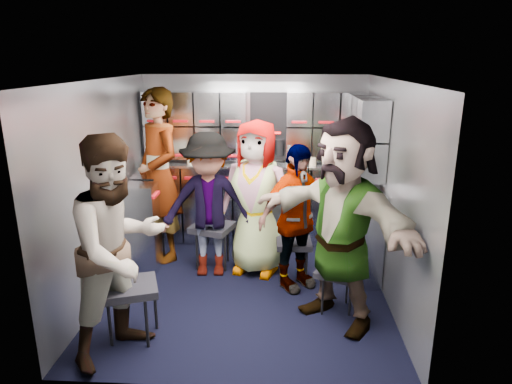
# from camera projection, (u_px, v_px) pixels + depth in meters

# --- Properties ---
(floor) EXTENTS (3.00, 3.00, 0.00)m
(floor) POSITION_uv_depth(u_px,v_px,m) (246.00, 288.00, 4.74)
(floor) COLOR black
(floor) RESTS_ON ground
(wall_back) EXTENTS (2.80, 0.04, 2.10)m
(wall_back) POSITION_uv_depth(u_px,v_px,m) (255.00, 158.00, 5.88)
(wall_back) COLOR #9499A1
(wall_back) RESTS_ON ground
(wall_left) EXTENTS (0.04, 3.00, 2.10)m
(wall_left) POSITION_uv_depth(u_px,v_px,m) (105.00, 188.00, 4.52)
(wall_left) COLOR #9499A1
(wall_left) RESTS_ON ground
(wall_right) EXTENTS (0.04, 3.00, 2.10)m
(wall_right) POSITION_uv_depth(u_px,v_px,m) (391.00, 193.00, 4.36)
(wall_right) COLOR #9499A1
(wall_right) RESTS_ON ground
(ceiling) EXTENTS (2.80, 3.00, 0.02)m
(ceiling) POSITION_uv_depth(u_px,v_px,m) (245.00, 80.00, 4.14)
(ceiling) COLOR silver
(ceiling) RESTS_ON wall_back
(cart_bank_back) EXTENTS (2.68, 0.38, 0.99)m
(cart_bank_back) POSITION_uv_depth(u_px,v_px,m) (254.00, 204.00, 5.83)
(cart_bank_back) COLOR #A1A5B1
(cart_bank_back) RESTS_ON ground
(cart_bank_left) EXTENTS (0.38, 0.76, 0.99)m
(cart_bank_left) POSITION_uv_depth(u_px,v_px,m) (146.00, 222.00, 5.20)
(cart_bank_left) COLOR #A1A5B1
(cart_bank_left) RESTS_ON ground
(counter) EXTENTS (2.68, 0.42, 0.03)m
(counter) POSITION_uv_depth(u_px,v_px,m) (254.00, 165.00, 5.69)
(counter) COLOR #ADAFB4
(counter) RESTS_ON cart_bank_back
(locker_bank_back) EXTENTS (2.68, 0.28, 0.82)m
(locker_bank_back) POSITION_uv_depth(u_px,v_px,m) (254.00, 126.00, 5.61)
(locker_bank_back) COLOR #A1A5B1
(locker_bank_back) RESTS_ON wall_back
(locker_bank_right) EXTENTS (0.28, 1.00, 0.82)m
(locker_bank_right) POSITION_uv_depth(u_px,v_px,m) (366.00, 135.00, 4.92)
(locker_bank_right) COLOR #A1A5B1
(locker_bank_right) RESTS_ON wall_right
(right_cabinet) EXTENTS (0.28, 1.20, 1.00)m
(right_cabinet) POSITION_uv_depth(u_px,v_px,m) (361.00, 225.00, 5.10)
(right_cabinet) COLOR #A1A5B1
(right_cabinet) RESTS_ON ground
(coffee_niche) EXTENTS (0.46, 0.16, 0.84)m
(coffee_niche) POSITION_uv_depth(u_px,v_px,m) (269.00, 127.00, 5.66)
(coffee_niche) COLOR black
(coffee_niche) RESTS_ON wall_back
(red_latch_strip) EXTENTS (2.60, 0.02, 0.03)m
(red_latch_strip) POSITION_uv_depth(u_px,v_px,m) (253.00, 179.00, 5.53)
(red_latch_strip) COLOR #B30C15
(red_latch_strip) RESTS_ON cart_bank_back
(jump_seat_near_left) EXTENTS (0.53, 0.51, 0.50)m
(jump_seat_near_left) POSITION_uv_depth(u_px,v_px,m) (131.00, 291.00, 3.78)
(jump_seat_near_left) COLOR black
(jump_seat_near_left) RESTS_ON ground
(jump_seat_mid_left) EXTENTS (0.52, 0.51, 0.50)m
(jump_seat_mid_left) POSITION_uv_depth(u_px,v_px,m) (212.00, 230.00, 5.12)
(jump_seat_mid_left) COLOR black
(jump_seat_mid_left) RESTS_ON ground
(jump_seat_center) EXTENTS (0.36, 0.34, 0.41)m
(jump_seat_center) POSITION_uv_depth(u_px,v_px,m) (257.00, 234.00, 5.21)
(jump_seat_center) COLOR black
(jump_seat_center) RESTS_ON ground
(jump_seat_mid_right) EXTENTS (0.38, 0.36, 0.43)m
(jump_seat_mid_right) POSITION_uv_depth(u_px,v_px,m) (294.00, 245.00, 4.84)
(jump_seat_mid_right) COLOR black
(jump_seat_mid_right) RESTS_ON ground
(jump_seat_near_right) EXTENTS (0.44, 0.43, 0.41)m
(jump_seat_near_right) POSITION_uv_depth(u_px,v_px,m) (336.00, 274.00, 4.24)
(jump_seat_near_right) COLOR black
(jump_seat_near_right) RESTS_ON ground
(attendant_standing) EXTENTS (0.84, 0.86, 1.99)m
(attendant_standing) POSITION_uv_depth(u_px,v_px,m) (159.00, 176.00, 5.21)
(attendant_standing) COLOR black
(attendant_standing) RESTS_ON ground
(attendant_arc_a) EXTENTS (1.04, 1.09, 1.78)m
(attendant_arc_a) POSITION_uv_depth(u_px,v_px,m) (119.00, 249.00, 3.48)
(attendant_arc_a) COLOR black
(attendant_arc_a) RESTS_ON ground
(attendant_arc_b) EXTENTS (1.05, 0.65, 1.57)m
(attendant_arc_b) POSITION_uv_depth(u_px,v_px,m) (209.00, 205.00, 4.85)
(attendant_arc_b) COLOR black
(attendant_arc_b) RESTS_ON ground
(attendant_arc_c) EXTENTS (0.94, 0.74, 1.69)m
(attendant_arc_c) POSITION_uv_depth(u_px,v_px,m) (256.00, 198.00, 4.90)
(attendant_arc_c) COLOR black
(attendant_arc_c) RESTS_ON ground
(attendant_arc_d) EXTENTS (0.92, 0.83, 1.50)m
(attendant_arc_d) POSITION_uv_depth(u_px,v_px,m) (295.00, 218.00, 4.56)
(attendant_arc_d) COLOR black
(attendant_arc_d) RESTS_ON ground
(attendant_arc_e) EXTENTS (1.59, 1.61, 1.85)m
(attendant_arc_e) POSITION_uv_depth(u_px,v_px,m) (342.00, 224.00, 3.91)
(attendant_arc_e) COLOR black
(attendant_arc_e) RESTS_ON ground
(bottle_left) EXTENTS (0.07, 0.07, 0.23)m
(bottle_left) POSITION_uv_depth(u_px,v_px,m) (241.00, 155.00, 5.61)
(bottle_left) COLOR white
(bottle_left) RESTS_ON counter
(bottle_mid) EXTENTS (0.07, 0.07, 0.27)m
(bottle_mid) POSITION_uv_depth(u_px,v_px,m) (238.00, 153.00, 5.61)
(bottle_mid) COLOR white
(bottle_mid) RESTS_ON counter
(bottle_right) EXTENTS (0.07, 0.07, 0.25)m
(bottle_right) POSITION_uv_depth(u_px,v_px,m) (289.00, 155.00, 5.57)
(bottle_right) COLOR white
(bottle_right) RESTS_ON counter
(cup_left) EXTENTS (0.09, 0.09, 0.09)m
(cup_left) POSITION_uv_depth(u_px,v_px,m) (191.00, 160.00, 5.66)
(cup_left) COLOR tan
(cup_left) RESTS_ON counter
(cup_right) EXTENTS (0.09, 0.09, 0.10)m
(cup_right) POSITION_uv_depth(u_px,v_px,m) (313.00, 161.00, 5.57)
(cup_right) COLOR tan
(cup_right) RESTS_ON counter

